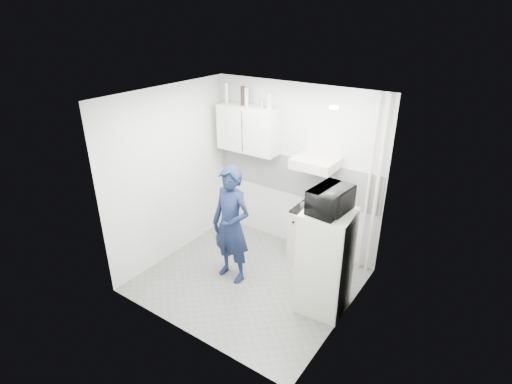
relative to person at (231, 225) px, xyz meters
The scene contains 22 objects.
floor 0.88m from the person, 14.07° to the left, with size 2.80×2.80×0.00m, color #61615C.
ceiling 1.77m from the person, 14.07° to the left, with size 2.80×2.80×0.00m, color white.
wall_back 1.41m from the person, 79.47° to the left, with size 2.80×2.80×0.00m, color silver.
wall_left 1.24m from the person, behind, with size 2.60×2.60×0.00m, color silver.
wall_right 1.71m from the person, ahead, with size 2.60×2.60×0.00m, color silver.
person is the anchor object (origin of this frame).
stove 1.33m from the person, 57.71° to the left, with size 0.51×0.51×0.81m, color beige.
fridge 1.36m from the person, ahead, with size 0.58×0.58×1.39m, color beige.
stove_top 1.26m from the person, 57.71° to the left, with size 0.49×0.49×0.03m, color black.
saucepan 1.17m from the person, 58.59° to the left, with size 0.16×0.16×0.09m, color silver.
microwave 1.52m from the person, ahead, with size 0.37×0.54×0.30m, color black.
bottle_a 2.10m from the person, 129.05° to the left, with size 0.07×0.07×0.31m, color silver.
bottle_c 1.98m from the person, 118.30° to the left, with size 0.07×0.07×0.29m, color black.
bottle_d 1.95m from the person, 115.56° to the left, with size 0.06×0.06×0.27m, color #B2B7BC.
canister_b 1.84m from the person, 103.49° to the left, with size 0.07×0.07×0.14m, color silver.
bottle_e 1.87m from the person, 96.79° to the left, with size 0.06×0.06×0.24m, color #B2B7BC.
upper_cabinet 1.60m from the person, 114.02° to the left, with size 1.00×0.35×0.70m, color beige.
range_hood 1.46m from the person, 56.82° to the left, with size 0.60×0.50×0.14m, color beige.
backsplash 1.37m from the person, 79.35° to the left, with size 2.74×0.03×0.60m, color white.
pipe_a 2.03m from the person, 38.57° to the left, with size 0.05×0.05×2.60m, color beige.
pipe_b 1.94m from the person, 40.85° to the left, with size 0.04×0.04×2.60m, color beige.
ceiling_spot_fixture 2.14m from the person, 11.86° to the left, with size 0.10×0.10×0.02m, color white.
Camera 1 is at (2.73, -3.78, 3.53)m, focal length 28.00 mm.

